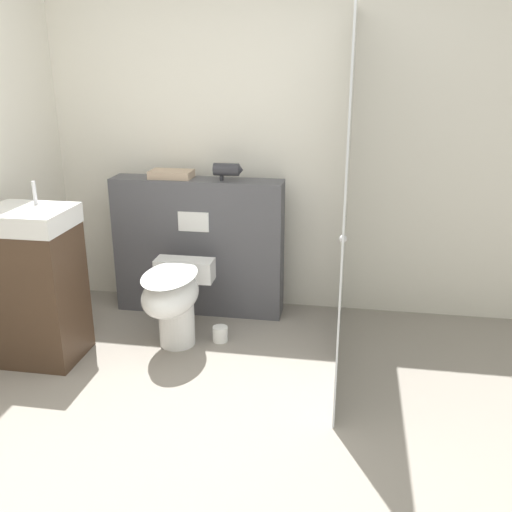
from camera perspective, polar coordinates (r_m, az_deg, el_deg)
name	(u,v)px	position (r m, az deg, el deg)	size (l,w,h in m)	color
ground_plane	(187,466)	(2.85, -6.89, -20.11)	(12.00, 12.00, 0.00)	gray
wall_back	(257,139)	(4.16, 0.11, 11.57)	(8.00, 0.06, 2.50)	silver
partition_panel	(199,247)	(4.18, -5.74, 0.95)	(1.23, 0.23, 1.00)	#4C4C51
shower_glass	(347,195)	(3.35, 9.05, 6.09)	(0.04, 1.53, 2.11)	silver
toilet	(174,297)	(3.70, -8.21, -4.05)	(0.40, 0.67, 0.54)	white
sink_vanity	(36,285)	(3.73, -21.13, -2.75)	(0.50, 0.43, 1.11)	#473323
hair_drier	(228,170)	(3.96, -2.84, 8.62)	(0.20, 0.09, 0.12)	#2D2D33
folded_towel	(171,174)	(4.11, -8.46, 8.10)	(0.30, 0.18, 0.05)	tan
spare_toilet_roll	(220,334)	(3.86, -3.60, -7.79)	(0.10, 0.10, 0.10)	white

